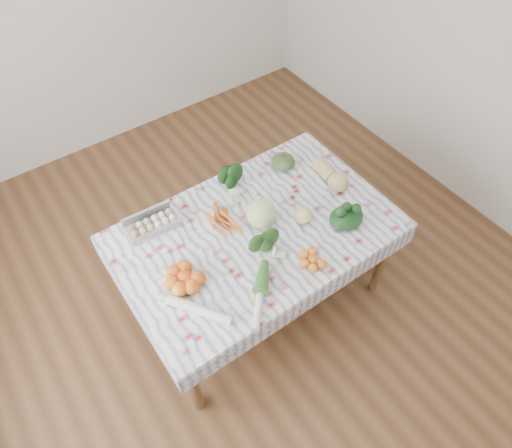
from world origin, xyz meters
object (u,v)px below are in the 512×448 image
kabocha_squash (283,162)px  egg_carton (153,226)px  cabbage (261,214)px  grapefruit (303,215)px  dining_table (256,239)px  butternut_squash (331,174)px

kabocha_squash → egg_carton: bearing=179.2°
egg_carton → kabocha_squash: (0.96, -0.01, 0.01)m
cabbage → grapefruit: size_ratio=1.76×
cabbage → grapefruit: cabbage is taller
dining_table → grapefruit: 0.32m
dining_table → cabbage: bearing=23.0°
dining_table → butternut_squash: 0.65m
kabocha_squash → grapefruit: kabocha_squash is taller
egg_carton → kabocha_squash: kabocha_squash is taller
dining_table → kabocha_squash: (0.46, 0.34, 0.14)m
cabbage → butternut_squash: 0.58m
kabocha_squash → butternut_squash: (0.18, -0.28, 0.01)m
egg_carton → grapefruit: 0.90m
kabocha_squash → butternut_squash: bearing=-58.3°
dining_table → egg_carton: bearing=144.9°
dining_table → egg_carton: (-0.50, 0.35, 0.12)m
egg_carton → kabocha_squash: bearing=2.8°
dining_table → grapefruit: size_ratio=15.54×
dining_table → butternut_squash: size_ratio=5.63×
egg_carton → kabocha_squash: size_ratio=1.93×
egg_carton → cabbage: size_ratio=1.70×
kabocha_squash → cabbage: bearing=-142.0°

